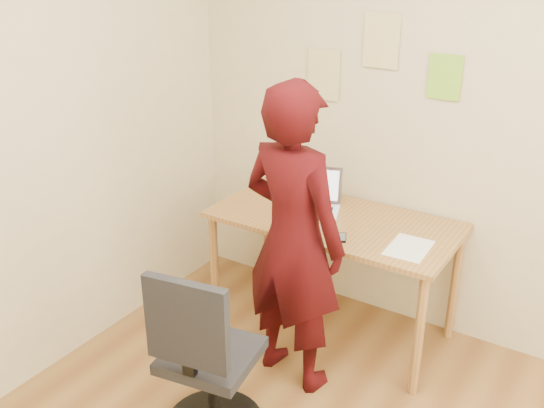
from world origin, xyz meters
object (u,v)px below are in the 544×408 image
Objects in this scene: phone at (341,237)px; office_chair at (205,368)px; desk at (334,232)px; person at (293,240)px; laptop at (313,201)px.

phone is 0.13× the size of office_chair.
desk is 0.52m from person.
desk is at bearing 100.39° from phone.
office_chair is at bearing -105.62° from laptop.
laptop is 3.21× the size of phone.
desk is 1.52× the size of office_chair.
office_chair is 0.56× the size of person.
office_chair is (0.10, -1.17, -0.40)m from laptop.
desk is 3.56× the size of laptop.
phone reaches higher than desk.
desk is 0.86× the size of person.
person reaches higher than desk.
person is (0.02, -0.50, 0.16)m from desk.
desk is 0.27m from phone.
office_chair is 0.76m from person.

